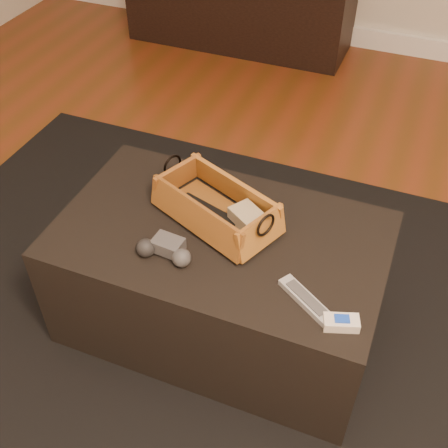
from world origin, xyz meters
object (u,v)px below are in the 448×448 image
at_px(wicker_basket, 216,208).
at_px(tv_remote, 208,212).
at_px(cream_gadget, 341,323).
at_px(ottoman, 221,279).
at_px(silver_remote, 306,300).
at_px(game_controller, 165,250).
at_px(media_cabinet, 240,0).

bearing_deg(wicker_basket, tv_remote, -166.33).
height_order(tv_remote, cream_gadget, tv_remote).
height_order(tv_remote, wicker_basket, wicker_basket).
height_order(ottoman, tv_remote, tv_remote).
bearing_deg(wicker_basket, cream_gadget, -30.00).
relative_size(ottoman, tv_remote, 4.79).
height_order(silver_remote, cream_gadget, cream_gadget).
bearing_deg(tv_remote, ottoman, -21.67).
relative_size(tv_remote, wicker_basket, 0.47).
relative_size(ottoman, game_controller, 5.94).
bearing_deg(silver_remote, game_controller, 178.18).
xyz_separation_m(media_cabinet, wicker_basket, (0.70, -2.08, 0.21)).
bearing_deg(ottoman, media_cabinet, 108.98).
xyz_separation_m(ottoman, wicker_basket, (-0.03, 0.05, 0.26)).
relative_size(game_controller, cream_gadget, 1.68).
distance_m(wicker_basket, game_controller, 0.22).
xyz_separation_m(game_controller, silver_remote, (0.42, -0.01, -0.02)).
bearing_deg(wicker_basket, silver_remote, -32.01).
relative_size(ottoman, silver_remote, 5.71).
distance_m(tv_remote, game_controller, 0.20).
distance_m(media_cabinet, cream_gadget, 2.61).
distance_m(media_cabinet, silver_remote, 2.52).
bearing_deg(media_cabinet, silver_remote, -65.52).
bearing_deg(media_cabinet, ottoman, -71.02).
distance_m(ottoman, game_controller, 0.30).
bearing_deg(media_cabinet, cream_gadget, -63.83).
height_order(media_cabinet, tv_remote, media_cabinet).
height_order(tv_remote, silver_remote, tv_remote).
height_order(tv_remote, game_controller, game_controller).
distance_m(tv_remote, silver_remote, 0.43).
relative_size(tv_remote, game_controller, 1.24).
bearing_deg(tv_remote, silver_remote, -12.41).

